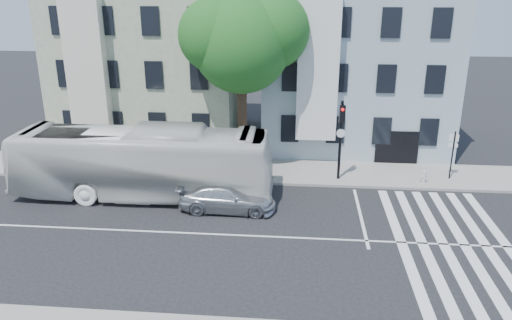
# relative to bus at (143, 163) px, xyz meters

# --- Properties ---
(ground) EXTENTS (120.00, 120.00, 0.00)m
(ground) POSITION_rel_bus_xyz_m (4.73, -3.93, -1.89)
(ground) COLOR black
(ground) RESTS_ON ground
(sidewalk_far) EXTENTS (80.00, 4.00, 0.15)m
(sidewalk_far) POSITION_rel_bus_xyz_m (4.73, 4.07, -1.82)
(sidewalk_far) COLOR gray
(sidewalk_far) RESTS_ON ground
(building_left) EXTENTS (12.00, 10.00, 11.00)m
(building_left) POSITION_rel_bus_xyz_m (-2.27, 11.07, 3.61)
(building_left) COLOR gray
(building_left) RESTS_ON ground
(building_right) EXTENTS (12.00, 10.00, 11.00)m
(building_right) POSITION_rel_bus_xyz_m (11.73, 11.07, 3.61)
(building_right) COLOR #97ABB3
(building_right) RESTS_ON ground
(street_tree) EXTENTS (7.30, 5.90, 11.10)m
(street_tree) POSITION_rel_bus_xyz_m (4.79, 4.81, 5.94)
(street_tree) COLOR #2D2116
(street_tree) RESTS_ON ground
(bus) EXTENTS (3.28, 13.61, 3.78)m
(bus) POSITION_rel_bus_xyz_m (0.00, 0.00, 0.00)
(bus) COLOR silver
(bus) RESTS_ON ground
(sedan) EXTENTS (1.99, 4.82, 1.39)m
(sedan) POSITION_rel_bus_xyz_m (4.64, -1.33, -1.20)
(sedan) COLOR silver
(sedan) RESTS_ON ground
(hedge) EXTENTS (8.54, 1.50, 0.70)m
(hedge) POSITION_rel_bus_xyz_m (0.86, 2.37, -1.39)
(hedge) COLOR #27581C
(hedge) RESTS_ON sidewalk_far
(traffic_signal) EXTENTS (0.49, 0.55, 4.69)m
(traffic_signal) POSITION_rel_bus_xyz_m (10.41, 2.97, 1.13)
(traffic_signal) COLOR black
(traffic_signal) RESTS_ON ground
(fire_hydrant) EXTENTS (0.43, 0.28, 0.76)m
(fire_hydrant) POSITION_rel_bus_xyz_m (15.14, 2.87, -1.36)
(fire_hydrant) COLOR #B8B7B3
(fire_hydrant) RESTS_ON sidewalk_far
(far_sign_pole) EXTENTS (0.50, 0.23, 2.81)m
(far_sign_pole) POSITION_rel_bus_xyz_m (16.77, 3.70, 0.01)
(far_sign_pole) COLOR black
(far_sign_pole) RESTS_ON sidewalk_far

